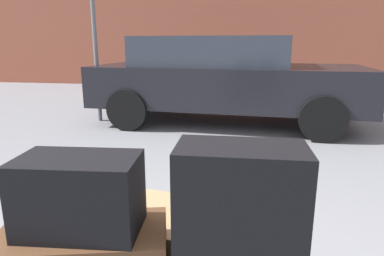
% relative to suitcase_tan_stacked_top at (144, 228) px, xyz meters
% --- Properties ---
extents(suitcase_tan_stacked_top, '(0.66, 0.51, 0.21)m').
position_rel_suitcase_tan_stacked_top_xyz_m(suitcase_tan_stacked_top, '(0.00, 0.00, 0.00)').
color(suitcase_tan_stacked_top, '#9E7F56').
rests_on(suitcase_tan_stacked_top, luggage_cart).
extents(suitcase_black_rear_right, '(0.44, 0.25, 0.65)m').
position_rel_suitcase_tan_stacked_top_xyz_m(suitcase_black_rear_right, '(0.46, -0.34, 0.22)').
color(suitcase_black_rear_right, black).
rests_on(suitcase_black_rear_right, luggage_cart).
extents(duffel_bag_black_topmost_pile, '(0.44, 0.28, 0.28)m').
position_rel_suitcase_tan_stacked_top_xyz_m(duffel_bag_black_topmost_pile, '(-0.11, -0.38, 0.35)').
color(duffel_bag_black_topmost_pile, black).
rests_on(duffel_bag_black_topmost_pile, duffel_bag_brown_front_left).
extents(parked_car, '(4.41, 2.14, 1.42)m').
position_rel_suitcase_tan_stacked_top_xyz_m(parked_car, '(0.07, 4.24, 0.32)').
color(parked_car, black).
rests_on(parked_car, ground_plane).
extents(bollard_kerb_near, '(0.24, 0.24, 0.69)m').
position_rel_suitcase_tan_stacked_top_xyz_m(bollard_kerb_near, '(2.93, 6.86, -0.10)').
color(bollard_kerb_near, '#72665B').
rests_on(bollard_kerb_near, ground_plane).
extents(no_parking_sign, '(0.49, 0.14, 2.53)m').
position_rel_suitcase_tan_stacked_top_xyz_m(no_parking_sign, '(-2.06, 4.02, 1.11)').
color(no_parking_sign, slate).
rests_on(no_parking_sign, ground_plane).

